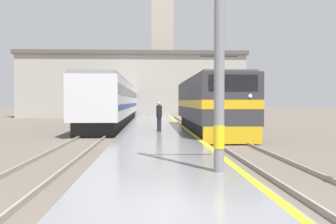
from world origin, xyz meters
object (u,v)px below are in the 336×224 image
Objects in this scene: passenger_train at (115,102)px; catenary_mast at (222,11)px; person_on_platform at (159,116)px; locomotive_train at (209,105)px; clock_tower at (162,23)px.

passenger_train is 3.61× the size of catenary_mast.
catenary_mast is 4.64× the size of person_on_platform.
person_on_platform is (3.76, -12.92, -0.84)m from passenger_train.
locomotive_train is 40.05m from clock_tower.
clock_tower reaches higher than person_on_platform.
person_on_platform is at bearing -149.58° from locomotive_train.
clock_tower is at bearing 92.86° from locomotive_train.
locomotive_train is at bearing 82.68° from catenary_mast.
person_on_platform is at bearing -92.01° from clock_tower.
locomotive_train is 3.87m from person_on_platform.
catenary_mast reaches higher than passenger_train.
catenary_mast is 54.39m from clock_tower.
clock_tower is at bearing 89.89° from catenary_mast.
person_on_platform is 42.07m from clock_tower.
clock_tower is (0.10, 53.42, 10.26)m from catenary_mast.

